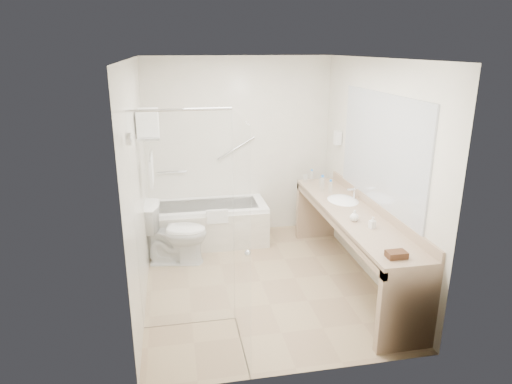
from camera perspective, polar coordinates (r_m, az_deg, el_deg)
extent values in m
plane|color=tan|center=(5.42, 0.60, -11.08)|extent=(3.20, 3.20, 0.00)
cube|color=white|center=(4.75, 0.69, 16.37)|extent=(2.60, 3.20, 0.10)
cube|color=beige|center=(6.47, -2.13, 5.57)|extent=(2.60, 0.10, 2.50)
cube|color=beige|center=(3.47, 5.81, -5.48)|extent=(2.60, 0.10, 2.50)
cube|color=beige|center=(4.87, -14.55, 0.88)|extent=(0.10, 3.20, 2.50)
cube|color=beige|center=(5.34, 14.47, 2.37)|extent=(0.10, 3.20, 2.50)
cube|color=white|center=(6.37, -6.02, -3.90)|extent=(1.60, 0.70, 0.55)
cube|color=beige|center=(6.05, -5.72, -5.37)|extent=(1.60, 0.02, 0.50)
cube|color=white|center=(5.97, -4.85, -3.06)|extent=(0.28, 0.06, 0.18)
cylinder|color=silver|center=(6.44, -10.45, 2.47)|extent=(0.40, 0.03, 0.03)
cylinder|color=silver|center=(6.43, -2.52, 5.48)|extent=(0.53, 0.03, 0.33)
cube|color=silver|center=(4.26, -8.82, -4.04)|extent=(0.90, 0.01, 2.10)
cube|color=silver|center=(3.88, -1.87, -6.07)|extent=(0.02, 0.90, 2.10)
cylinder|color=silver|center=(3.99, -9.54, 10.10)|extent=(0.90, 0.02, 0.02)
sphere|color=silver|center=(3.77, -1.06, -7.64)|extent=(0.05, 0.05, 0.05)
cylinder|color=silver|center=(3.58, -15.66, 6.40)|extent=(0.04, 0.10, 0.10)
cube|color=silver|center=(5.10, -13.25, 6.94)|extent=(0.24, 0.55, 0.02)
cylinder|color=silver|center=(5.14, -13.08, 4.53)|extent=(0.02, 0.55, 0.02)
cube|color=white|center=(5.18, -12.95, 2.81)|extent=(0.03, 0.42, 0.32)
cube|color=white|center=(5.09, -13.29, 7.56)|extent=(0.22, 0.40, 0.08)
cube|color=white|center=(5.07, -13.36, 8.52)|extent=(0.22, 0.40, 0.08)
cube|color=white|center=(5.06, -13.43, 9.48)|extent=(0.22, 0.40, 0.08)
cube|color=tan|center=(5.23, 12.05, -2.68)|extent=(0.55, 2.70, 0.05)
cube|color=tan|center=(5.31, 14.70, -1.71)|extent=(0.03, 2.70, 0.10)
cube|color=tan|center=(5.16, 9.39, -3.45)|extent=(0.04, 2.70, 0.08)
cube|color=tan|center=(4.35, 18.37, -13.85)|extent=(0.55, 0.08, 0.80)
cube|color=tan|center=(6.52, 7.48, -2.25)|extent=(0.55, 0.08, 0.80)
ellipsoid|color=white|center=(5.59, 10.79, -1.30)|extent=(0.40, 0.52, 0.14)
cylinder|color=silver|center=(5.61, 12.24, -0.14)|extent=(0.03, 0.03, 0.14)
cube|color=#ADB2B9|center=(5.13, 15.32, 5.15)|extent=(0.02, 2.00, 1.20)
cube|color=silver|center=(6.22, 10.17, 6.68)|extent=(0.08, 0.10, 0.18)
imported|color=white|center=(5.80, -10.04, -5.09)|extent=(0.86, 0.57, 0.78)
cube|color=#4E2D1B|center=(4.20, 17.15, -7.48)|extent=(0.18, 0.12, 0.06)
imported|color=silver|center=(4.79, 14.31, -4.09)|extent=(0.08, 0.13, 0.06)
imported|color=silver|center=(4.93, 12.18, -3.05)|extent=(0.11, 0.13, 0.09)
cylinder|color=silver|center=(6.28, 6.97, 1.99)|extent=(0.05, 0.05, 0.15)
cylinder|color=blue|center=(6.26, 7.00, 2.73)|extent=(0.03, 0.03, 0.02)
cylinder|color=silver|center=(5.87, 8.28, 1.00)|extent=(0.06, 0.06, 0.18)
cylinder|color=blue|center=(5.84, 8.32, 1.98)|extent=(0.03, 0.03, 0.03)
cylinder|color=silver|center=(5.78, 9.29, 0.56)|extent=(0.06, 0.06, 0.16)
cylinder|color=blue|center=(5.75, 9.34, 1.43)|extent=(0.03, 0.03, 0.02)
cylinder|color=silver|center=(6.26, 6.21, 1.74)|extent=(0.08, 0.08, 0.10)
cylinder|color=silver|center=(6.13, 8.21, 1.30)|extent=(0.08, 0.08, 0.10)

